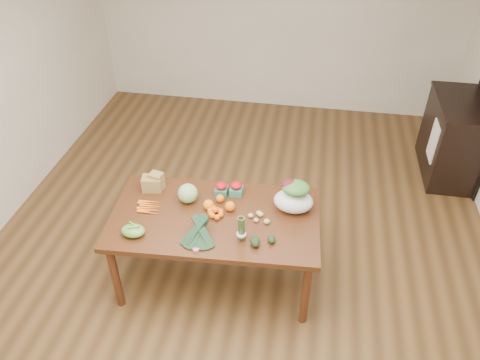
% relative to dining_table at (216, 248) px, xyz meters
% --- Properties ---
extents(floor, '(6.00, 6.00, 0.00)m').
position_rel_dining_table_xyz_m(floor, '(0.13, 0.47, -0.38)').
color(floor, brown).
rests_on(floor, ground).
extents(room_walls, '(5.02, 6.02, 2.70)m').
position_rel_dining_table_xyz_m(room_walls, '(0.13, 0.47, 0.97)').
color(room_walls, silver).
rests_on(room_walls, floor).
extents(dining_table, '(1.81, 1.08, 0.75)m').
position_rel_dining_table_xyz_m(dining_table, '(0.00, 0.00, 0.00)').
color(dining_table, '#482210').
rests_on(dining_table, floor).
extents(cabinet, '(0.52, 1.02, 0.94)m').
position_rel_dining_table_xyz_m(cabinet, '(2.35, 2.11, 0.10)').
color(cabinet, black).
rests_on(cabinet, floor).
extents(dish_towel, '(0.02, 0.28, 0.45)m').
position_rel_dining_table_xyz_m(dish_towel, '(2.09, 1.87, 0.18)').
color(dish_towel, white).
rests_on(dish_towel, cabinet).
extents(paper_bag, '(0.24, 0.21, 0.16)m').
position_rel_dining_table_xyz_m(paper_bag, '(-0.63, 0.26, 0.46)').
color(paper_bag, '#9A7A45').
rests_on(paper_bag, dining_table).
extents(cabbage, '(0.17, 0.17, 0.17)m').
position_rel_dining_table_xyz_m(cabbage, '(-0.27, 0.15, 0.46)').
color(cabbage, '#9DD97D').
rests_on(cabbage, dining_table).
extents(strawberry_basket_a, '(0.11, 0.11, 0.10)m').
position_rel_dining_table_xyz_m(strawberry_basket_a, '(-0.00, 0.30, 0.42)').
color(strawberry_basket_a, red).
rests_on(strawberry_basket_a, dining_table).
extents(strawberry_basket_b, '(0.12, 0.12, 0.10)m').
position_rel_dining_table_xyz_m(strawberry_basket_b, '(0.13, 0.32, 0.42)').
color(strawberry_basket_b, red).
rests_on(strawberry_basket_b, dining_table).
extents(orange_a, '(0.09, 0.09, 0.09)m').
position_rel_dining_table_xyz_m(orange_a, '(-0.07, 0.08, 0.42)').
color(orange_a, orange).
rests_on(orange_a, dining_table).
extents(orange_b, '(0.07, 0.07, 0.07)m').
position_rel_dining_table_xyz_m(orange_b, '(0.01, 0.19, 0.41)').
color(orange_b, '#F15E0E').
rests_on(orange_b, dining_table).
extents(orange_c, '(0.09, 0.09, 0.09)m').
position_rel_dining_table_xyz_m(orange_c, '(0.11, 0.09, 0.42)').
color(orange_c, orange).
rests_on(orange_c, dining_table).
extents(mandarin_cluster, '(0.19, 0.19, 0.08)m').
position_rel_dining_table_xyz_m(mandarin_cluster, '(-0.00, 0.02, 0.42)').
color(mandarin_cluster, orange).
rests_on(mandarin_cluster, dining_table).
extents(carrots, '(0.23, 0.20, 0.03)m').
position_rel_dining_table_xyz_m(carrots, '(-0.58, 0.00, 0.39)').
color(carrots, '#FD4F15').
rests_on(carrots, dining_table).
extents(snap_pea_bag, '(0.19, 0.14, 0.09)m').
position_rel_dining_table_xyz_m(snap_pea_bag, '(-0.59, -0.33, 0.42)').
color(snap_pea_bag, '#64A236').
rests_on(snap_pea_bag, dining_table).
extents(kale_bunch, '(0.34, 0.42, 0.16)m').
position_rel_dining_table_xyz_m(kale_bunch, '(-0.06, -0.32, 0.45)').
color(kale_bunch, black).
rests_on(kale_bunch, dining_table).
extents(asparagus_bundle, '(0.09, 0.12, 0.26)m').
position_rel_dining_table_xyz_m(asparagus_bundle, '(0.27, -0.24, 0.50)').
color(asparagus_bundle, '#4E6F33').
rests_on(asparagus_bundle, dining_table).
extents(potato_a, '(0.05, 0.04, 0.04)m').
position_rel_dining_table_xyz_m(potato_a, '(0.30, 0.04, 0.39)').
color(potato_a, '#D3B97A').
rests_on(potato_a, dining_table).
extents(potato_b, '(0.04, 0.04, 0.04)m').
position_rel_dining_table_xyz_m(potato_b, '(0.35, -0.01, 0.39)').
color(potato_b, tan).
rests_on(potato_b, dining_table).
extents(potato_c, '(0.05, 0.05, 0.04)m').
position_rel_dining_table_xyz_m(potato_c, '(0.38, 0.06, 0.40)').
color(potato_c, tan).
rests_on(potato_c, dining_table).
extents(potato_d, '(0.05, 0.04, 0.04)m').
position_rel_dining_table_xyz_m(potato_d, '(0.36, 0.08, 0.40)').
color(potato_d, tan).
rests_on(potato_d, dining_table).
extents(potato_e, '(0.05, 0.05, 0.05)m').
position_rel_dining_table_xyz_m(potato_e, '(0.44, -0.02, 0.40)').
color(potato_e, tan).
rests_on(potato_e, dining_table).
extents(avocado_a, '(0.10, 0.13, 0.07)m').
position_rel_dining_table_xyz_m(avocado_a, '(0.38, -0.28, 0.41)').
color(avocado_a, black).
rests_on(avocado_a, dining_table).
extents(avocado_b, '(0.08, 0.10, 0.06)m').
position_rel_dining_table_xyz_m(avocado_b, '(0.51, -0.22, 0.40)').
color(avocado_b, black).
rests_on(avocado_b, dining_table).
extents(salad_bag, '(0.35, 0.27, 0.26)m').
position_rel_dining_table_xyz_m(salad_bag, '(0.64, 0.20, 0.50)').
color(salad_bag, white).
rests_on(salad_bag, dining_table).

